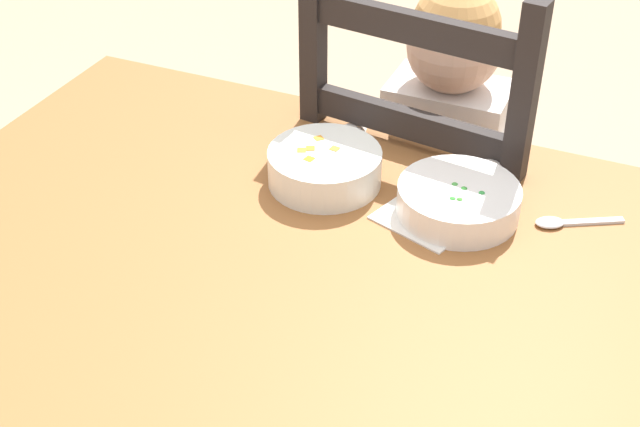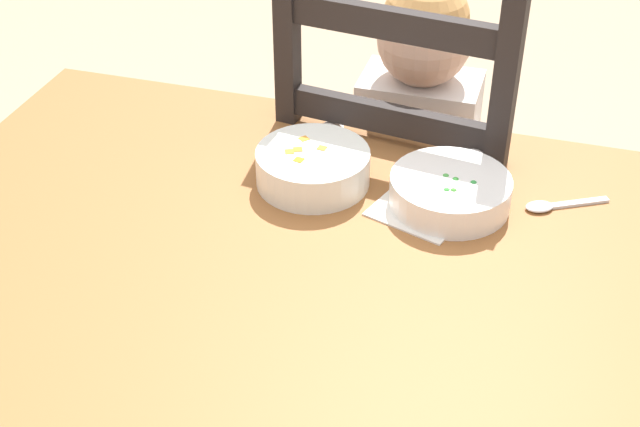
% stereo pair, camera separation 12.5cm
% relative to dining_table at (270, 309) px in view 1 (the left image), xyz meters
% --- Properties ---
extents(dining_table, '(1.19, 0.92, 0.71)m').
position_rel_dining_table_xyz_m(dining_table, '(0.00, 0.00, 0.00)').
color(dining_table, '#945C2F').
rests_on(dining_table, ground).
extents(dining_chair, '(0.47, 0.47, 1.01)m').
position_rel_dining_table_xyz_m(dining_chair, '(0.10, 0.50, -0.14)').
color(dining_chair, black).
rests_on(dining_chair, ground).
extents(child_figure, '(0.32, 0.31, 0.95)m').
position_rel_dining_table_xyz_m(child_figure, '(0.11, 0.50, 0.02)').
color(child_figure, white).
rests_on(child_figure, ground).
extents(bowl_of_peas, '(0.19, 0.19, 0.05)m').
position_rel_dining_table_xyz_m(bowl_of_peas, '(0.22, 0.21, 0.13)').
color(bowl_of_peas, white).
rests_on(bowl_of_peas, dining_table).
extents(bowl_of_carrots, '(0.18, 0.18, 0.06)m').
position_rel_dining_table_xyz_m(bowl_of_carrots, '(0.00, 0.21, 0.13)').
color(bowl_of_carrots, white).
rests_on(bowl_of_carrots, dining_table).
extents(spoon, '(0.13, 0.08, 0.01)m').
position_rel_dining_table_xyz_m(spoon, '(0.38, 0.25, 0.11)').
color(spoon, silver).
rests_on(spoon, dining_table).
extents(paper_napkin, '(0.17, 0.16, 0.00)m').
position_rel_dining_table_xyz_m(paper_napkin, '(0.18, 0.18, 0.10)').
color(paper_napkin, white).
rests_on(paper_napkin, dining_table).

